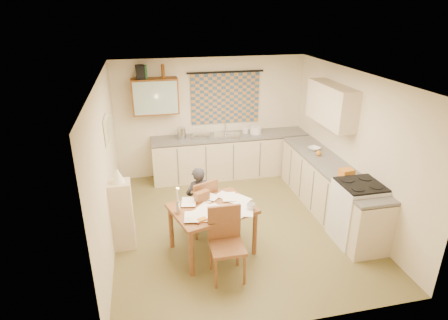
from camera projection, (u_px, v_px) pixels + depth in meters
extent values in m
cube|color=brown|center=(237.00, 224.00, 6.41)|extent=(4.00, 4.50, 0.02)
cube|color=white|center=(239.00, 76.00, 5.44)|extent=(4.00, 4.50, 0.02)
cube|color=beige|center=(211.00, 117.00, 7.96)|extent=(4.00, 0.02, 2.50)
cube|color=beige|center=(291.00, 235.00, 3.89)|extent=(4.00, 0.02, 2.50)
cube|color=beige|center=(106.00, 167.00, 5.53)|extent=(0.02, 4.50, 2.50)
cube|color=beige|center=(353.00, 146.00, 6.33)|extent=(0.02, 4.50, 2.50)
cube|color=#2E4D6D|center=(225.00, 98.00, 7.83)|extent=(1.45, 0.03, 1.05)
cylinder|color=black|center=(226.00, 72.00, 7.60)|extent=(1.60, 0.04, 0.04)
cube|color=#60320D|center=(155.00, 96.00, 7.36)|extent=(0.90, 0.34, 0.70)
cube|color=#99B2A5|center=(156.00, 98.00, 7.21)|extent=(0.84, 0.02, 0.64)
cube|color=beige|center=(331.00, 104.00, 6.56)|extent=(0.34, 1.30, 0.70)
cube|color=#F3EECB|center=(107.00, 130.00, 5.72)|extent=(0.04, 0.50, 0.40)
cube|color=#B9B7A4|center=(109.00, 130.00, 5.73)|extent=(0.01, 0.42, 0.32)
cube|color=beige|center=(230.00, 157.00, 8.07)|extent=(3.30, 0.60, 0.86)
cube|color=#575552|center=(230.00, 136.00, 7.89)|extent=(3.30, 0.62, 0.04)
cube|color=beige|center=(328.00, 189.00, 6.66)|extent=(0.60, 2.95, 0.86)
cube|color=#575552|center=(331.00, 165.00, 6.48)|extent=(0.62, 2.95, 0.04)
cube|color=white|center=(357.00, 213.00, 5.79)|extent=(0.64, 0.64, 0.97)
cube|color=black|center=(361.00, 184.00, 5.60)|extent=(0.61, 0.61, 0.03)
cube|color=silver|center=(227.00, 137.00, 7.88)|extent=(0.65, 0.58, 0.10)
cylinder|color=silver|center=(225.00, 127.00, 7.98)|extent=(0.04, 0.04, 0.28)
cube|color=silver|center=(201.00, 136.00, 7.74)|extent=(0.43, 0.39, 0.06)
cylinder|color=silver|center=(181.00, 133.00, 7.63)|extent=(0.24, 0.24, 0.24)
cylinder|color=white|center=(256.00, 130.00, 7.96)|extent=(0.24, 0.24, 0.16)
imported|color=white|center=(245.00, 130.00, 7.96)|extent=(0.14, 0.14, 0.18)
imported|color=white|center=(314.00, 149.00, 7.08)|extent=(0.38, 0.38, 0.05)
cube|color=#C6731E|center=(347.00, 173.00, 5.99)|extent=(0.24, 0.19, 0.12)
sphere|color=#C6731E|center=(319.00, 153.00, 6.80)|extent=(0.10, 0.10, 0.10)
cube|color=black|center=(140.00, 72.00, 7.13)|extent=(0.18, 0.21, 0.26)
cylinder|color=#195926|center=(145.00, 72.00, 7.15)|extent=(0.08, 0.08, 0.26)
cylinder|color=#60320D|center=(163.00, 71.00, 7.21)|extent=(0.09, 0.09, 0.26)
cube|color=brown|center=(212.00, 208.00, 5.44)|extent=(1.34, 1.16, 0.05)
cube|color=brown|center=(199.00, 206.00, 6.04)|extent=(0.57, 0.57, 0.04)
cube|color=brown|center=(206.00, 196.00, 5.80)|extent=(0.41, 0.21, 0.47)
cube|color=brown|center=(227.00, 247.00, 4.98)|extent=(0.46, 0.46, 0.04)
cube|color=brown|center=(224.00, 222.00, 5.06)|extent=(0.45, 0.05, 0.49)
imported|color=black|center=(198.00, 200.00, 5.99)|extent=(0.59, 0.54, 1.14)
cube|color=beige|center=(122.00, 215.00, 5.61)|extent=(0.32, 0.30, 1.10)
cone|color=#F3EECB|center=(117.00, 175.00, 5.36)|extent=(0.20, 0.20, 0.22)
cube|color=brown|center=(202.00, 196.00, 5.57)|extent=(0.24, 0.19, 0.16)
imported|color=white|center=(251.00, 207.00, 5.34)|extent=(0.19, 0.19, 0.10)
imported|color=maroon|center=(191.00, 221.00, 5.05)|extent=(0.43, 0.43, 0.02)
imported|color=#C6731E|center=(191.00, 217.00, 5.16)|extent=(0.38, 0.40, 0.02)
cube|color=#C6731E|center=(202.00, 220.00, 5.07)|extent=(0.14, 0.11, 0.04)
cube|color=black|center=(231.00, 213.00, 5.27)|extent=(0.14, 0.09, 0.02)
cylinder|color=silver|center=(178.00, 207.00, 5.24)|extent=(0.07, 0.07, 0.18)
cylinder|color=white|center=(177.00, 195.00, 5.16)|extent=(0.03, 0.03, 0.22)
sphere|color=#FFCC66|center=(178.00, 188.00, 5.08)|extent=(0.02, 0.02, 0.02)
cube|color=white|center=(222.00, 210.00, 5.36)|extent=(0.25, 0.33, 0.00)
cube|color=white|center=(204.00, 198.00, 5.68)|extent=(0.25, 0.32, 0.00)
cube|color=white|center=(236.00, 200.00, 5.61)|extent=(0.35, 0.36, 0.00)
cube|color=white|center=(241.00, 199.00, 5.66)|extent=(0.35, 0.36, 0.00)
cube|color=white|center=(215.00, 209.00, 5.37)|extent=(0.32, 0.36, 0.00)
cube|color=white|center=(243.00, 203.00, 5.51)|extent=(0.27, 0.34, 0.00)
cube|color=white|center=(243.00, 205.00, 5.47)|extent=(0.36, 0.35, 0.00)
cube|color=white|center=(226.00, 196.00, 5.72)|extent=(0.35, 0.36, 0.00)
cube|color=white|center=(232.00, 213.00, 5.24)|extent=(0.33, 0.36, 0.00)
cube|color=white|center=(201.00, 216.00, 5.17)|extent=(0.23, 0.31, 0.00)
cube|color=white|center=(208.00, 208.00, 5.38)|extent=(0.36, 0.36, 0.00)
cube|color=white|center=(229.00, 197.00, 5.69)|extent=(0.25, 0.32, 0.00)
cube|color=white|center=(209.00, 196.00, 5.70)|extent=(0.36, 0.35, 0.00)
cube|color=white|center=(236.00, 213.00, 5.25)|extent=(0.36, 0.36, 0.00)
cube|color=white|center=(189.00, 202.00, 5.53)|extent=(0.26, 0.33, 0.00)
cube|color=white|center=(199.00, 215.00, 5.18)|extent=(0.34, 0.36, 0.00)
cube|color=white|center=(245.00, 211.00, 5.27)|extent=(0.28, 0.34, 0.00)
cube|color=white|center=(192.00, 217.00, 5.13)|extent=(0.26, 0.33, 0.00)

